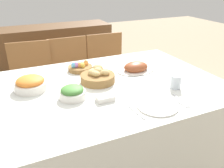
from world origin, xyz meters
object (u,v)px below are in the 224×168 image
at_px(green_salad_bowl, 72,93).
at_px(spoon, 181,100).
at_px(chair_far_right, 109,70).
at_px(chair_far_center, 72,76).
at_px(dinner_plate, 157,106).
at_px(chair_far_left, 33,83).
at_px(bread_basket, 98,76).
at_px(knife, 177,101).
at_px(fork, 136,112).
at_px(drinking_cup, 176,82).
at_px(egg_basket, 80,68).
at_px(ham_platter, 136,68).
at_px(carrot_bowl, 30,84).
at_px(sideboard, 53,59).
at_px(butter_dish, 105,98).

height_order(green_salad_bowl, spoon, green_salad_bowl).
height_order(chair_far_right, chair_far_center, same).
bearing_deg(dinner_plate, spoon, -0.00).
distance_m(chair_far_left, bread_basket, 1.00).
distance_m(dinner_plate, knife, 0.14).
relative_size(fork, drinking_cup, 1.92).
xyz_separation_m(chair_far_left, bread_basket, (0.37, -0.86, 0.34)).
bearing_deg(fork, egg_basket, 92.39).
relative_size(ham_platter, knife, 1.76).
bearing_deg(carrot_bowl, fork, -47.51).
distance_m(chair_far_center, bread_basket, 0.93).
xyz_separation_m(sideboard, knife, (0.35, -2.11, 0.33)).
relative_size(egg_basket, butter_dish, 1.74).
xyz_separation_m(dinner_plate, spoon, (0.17, -0.00, -0.00)).
relative_size(green_salad_bowl, dinner_plate, 0.69).
bearing_deg(dinner_plate, drinking_cup, 32.41).
xyz_separation_m(knife, spoon, (0.03, 0.00, 0.00)).
distance_m(chair_far_left, ham_platter, 1.12).
distance_m(green_salad_bowl, knife, 0.64).
bearing_deg(bread_basket, spoon, -52.70).
xyz_separation_m(sideboard, bread_basket, (0.01, -1.63, 0.37)).
height_order(chair_far_center, drinking_cup, chair_far_center).
xyz_separation_m(carrot_bowl, butter_dish, (0.39, -0.34, -0.03)).
relative_size(chair_far_left, dinner_plate, 3.62).
bearing_deg(spoon, egg_basket, 123.41).
bearing_deg(carrot_bowl, green_salad_bowl, -46.26).
distance_m(egg_basket, carrot_bowl, 0.45).
xyz_separation_m(bread_basket, butter_dish, (-0.06, -0.28, -0.03)).
height_order(chair_far_left, butter_dish, chair_far_left).
bearing_deg(chair_far_left, chair_far_center, 5.33).
distance_m(chair_far_left, knife, 1.54).
bearing_deg(ham_platter, dinner_plate, -106.93).
bearing_deg(fork, bread_basket, 90.58).
distance_m(sideboard, bread_basket, 1.68).
bearing_deg(bread_basket, chair_far_center, 87.55).
distance_m(chair_far_right, chair_far_left, 0.83).
height_order(chair_far_center, sideboard, sideboard).
bearing_deg(chair_far_center, sideboard, 93.98).
height_order(chair_far_left, dinner_plate, chair_far_left).
bearing_deg(butter_dish, chair_far_center, 85.15).
height_order(bread_basket, fork, bread_basket).
height_order(chair_far_left, carrot_bowl, same).
distance_m(carrot_bowl, knife, 0.95).
height_order(dinner_plate, spoon, dinner_plate).
relative_size(egg_basket, ham_platter, 0.63).
xyz_separation_m(dinner_plate, knife, (0.14, -0.00, -0.00)).
relative_size(chair_far_right, fork, 5.01).
height_order(egg_basket, spoon, egg_basket).
bearing_deg(butter_dish, green_salad_bowl, 146.20).
xyz_separation_m(sideboard, carrot_bowl, (-0.44, -1.57, 0.38)).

